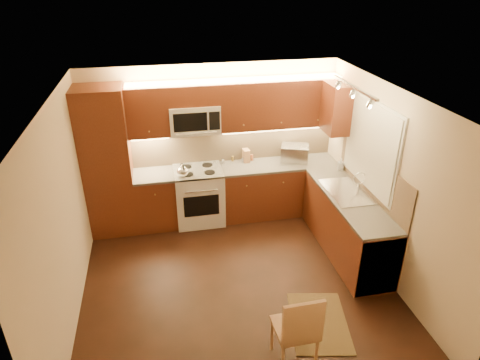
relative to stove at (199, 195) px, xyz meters
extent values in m
cube|color=black|center=(0.30, -1.68, -0.46)|extent=(4.00, 4.00, 0.01)
cube|color=beige|center=(0.30, -1.68, 2.04)|extent=(4.00, 4.00, 0.01)
cube|color=#C8B192|center=(0.30, 0.32, 0.79)|extent=(4.00, 0.01, 2.50)
cube|color=#C8B192|center=(0.30, -3.67, 0.79)|extent=(4.00, 0.01, 2.50)
cube|color=#C8B192|center=(-1.70, -1.68, 0.79)|extent=(0.01, 4.00, 2.50)
cube|color=#C8B192|center=(2.30, -1.68, 0.79)|extent=(0.01, 4.00, 2.50)
cube|color=#4E1F10|center=(-1.35, 0.02, 0.69)|extent=(0.70, 0.60, 2.30)
cube|color=#4E1F10|center=(-0.69, 0.02, -0.03)|extent=(0.62, 0.60, 0.86)
cube|color=#3B3936|center=(-0.69, 0.02, 0.42)|extent=(0.62, 0.60, 0.04)
cube|color=#4E1F10|center=(1.34, 0.02, -0.03)|extent=(1.92, 0.60, 0.86)
cube|color=#3B3936|center=(1.34, 0.02, 0.42)|extent=(1.92, 0.60, 0.04)
cube|color=#4E1F10|center=(2.00, -1.28, -0.03)|extent=(0.60, 2.00, 0.86)
cube|color=#3B3936|center=(2.00, -1.28, 0.42)|extent=(0.60, 2.00, 0.04)
cube|color=silver|center=(2.00, -1.98, -0.03)|extent=(0.58, 0.60, 0.84)
cube|color=tan|center=(0.65, 0.31, 0.74)|extent=(3.30, 0.02, 0.60)
cube|color=tan|center=(2.29, -1.28, 0.74)|extent=(0.02, 2.00, 0.60)
cube|color=#4E1F10|center=(-0.69, 0.15, 1.42)|extent=(0.62, 0.35, 0.75)
cube|color=#4E1F10|center=(1.34, 0.15, 1.42)|extent=(1.92, 0.35, 0.75)
cube|color=#4E1F10|center=(0.00, 0.15, 1.63)|extent=(0.76, 0.35, 0.31)
cube|color=#4E1F10|center=(2.12, -0.28, 1.42)|extent=(0.35, 0.50, 0.75)
cube|color=silver|center=(2.29, -1.12, 1.14)|extent=(0.03, 1.44, 1.24)
cube|color=silver|center=(2.27, -1.12, 1.14)|extent=(0.02, 1.36, 1.16)
cube|color=silver|center=(1.85, -1.27, 2.00)|extent=(0.04, 1.20, 0.03)
cube|color=silver|center=(1.62, 0.08, 0.57)|extent=(0.53, 0.47, 0.27)
cube|color=#926742|center=(0.82, 0.21, 0.55)|extent=(0.11, 0.16, 0.21)
cylinder|color=silver|center=(0.76, 0.16, 0.48)|extent=(0.05, 0.05, 0.09)
cylinder|color=brown|center=(0.61, 0.26, 0.48)|extent=(0.04, 0.04, 0.09)
cylinder|color=silver|center=(0.44, 0.19, 0.48)|extent=(0.05, 0.05, 0.09)
cylinder|color=#A95A32|center=(0.93, 0.23, 0.49)|extent=(0.05, 0.05, 0.10)
imported|color=silver|center=(2.23, -0.39, 0.53)|extent=(0.10, 0.11, 0.19)
cube|color=black|center=(1.11, -2.58, -0.45)|extent=(0.83, 1.09, 0.01)
camera|label=1|loc=(-0.55, -6.04, 3.32)|focal=31.67mm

